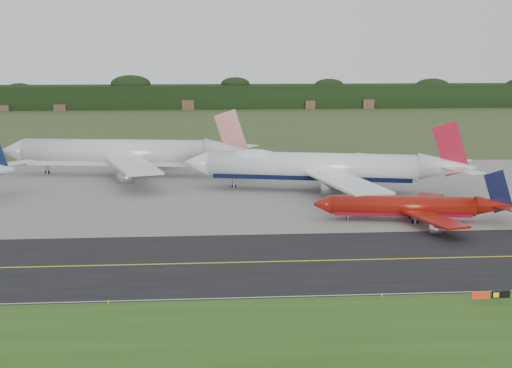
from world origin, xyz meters
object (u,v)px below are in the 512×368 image
Objects in this scene: jet_star_tail at (128,153)px; taxiway_sign at (491,295)px; jet_red_737 at (414,207)px; jet_ba_747 at (322,167)px.

jet_star_tail reaches higher than taxiway_sign.
jet_red_737 reaches higher than taxiway_sign.
jet_ba_747 is 12.97× the size of taxiway_sign.
jet_ba_747 reaches higher than jet_red_737.
jet_ba_747 is 73.43m from taxiway_sign.
jet_star_tail is 110.92m from taxiway_sign.
jet_red_737 is (12.49, -29.06, -2.81)m from jet_ba_747.
jet_star_tail is at bearing 152.83° from jet_ba_747.
taxiway_sign is at bearing -60.13° from jet_star_tail.
jet_ba_747 reaches higher than taxiway_sign.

